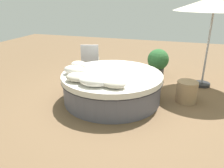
{
  "coord_description": "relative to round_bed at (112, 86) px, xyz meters",
  "views": [
    {
      "loc": [
        1.43,
        -4.46,
        2.26
      ],
      "look_at": [
        0.0,
        0.0,
        0.39
      ],
      "focal_mm": 34.74,
      "sensor_mm": 36.0,
      "label": 1
    }
  ],
  "objects": [
    {
      "name": "round_bed",
      "position": [
        0.0,
        0.0,
        0.0
      ],
      "size": [
        2.32,
        2.32,
        0.65
      ],
      "color": "#595966",
      "rests_on": "ground_plane"
    },
    {
      "name": "throw_pillow_0",
      "position": [
        -0.89,
        0.11,
        0.41
      ],
      "size": [
        0.4,
        0.3,
        0.19
      ],
      "primitive_type": "ellipsoid",
      "color": "silver",
      "rests_on": "round_bed"
    },
    {
      "name": "throw_pillow_1",
      "position": [
        -0.78,
        -0.32,
        0.42
      ],
      "size": [
        0.5,
        0.31,
        0.21
      ],
      "primitive_type": "ellipsoid",
      "color": "white",
      "rests_on": "round_bed"
    },
    {
      "name": "planter",
      "position": [
        0.84,
        1.78,
        0.18
      ],
      "size": [
        0.61,
        0.61,
        0.89
      ],
      "color": "#4C4C51",
      "rests_on": "ground_plane"
    },
    {
      "name": "throw_pillow_2",
      "position": [
        -0.53,
        -0.67,
        0.4
      ],
      "size": [
        0.49,
        0.39,
        0.17
      ],
      "primitive_type": "ellipsoid",
      "color": "beige",
      "rests_on": "round_bed"
    },
    {
      "name": "throw_pillow_4",
      "position": [
        0.29,
        -0.78,
        0.39
      ],
      "size": [
        0.47,
        0.32,
        0.16
      ],
      "primitive_type": "ellipsoid",
      "color": "beige",
      "rests_on": "round_bed"
    },
    {
      "name": "patio_chair",
      "position": [
        -1.16,
        1.43,
        0.23
      ],
      "size": [
        0.66,
        0.65,
        0.98
      ],
      "rotation": [
        0.0,
        0.0,
        0.34
      ],
      "color": "#B7B7BC",
      "rests_on": "ground_plane"
    },
    {
      "name": "side_table",
      "position": [
        1.68,
        0.4,
        -0.08
      ],
      "size": [
        0.47,
        0.47,
        0.5
      ],
      "primitive_type": "cylinder",
      "color": "#997A56",
      "rests_on": "ground_plane"
    },
    {
      "name": "patio_umbrella",
      "position": [
        2.09,
        1.58,
        1.77
      ],
      "size": [
        1.95,
        1.95,
        2.31
      ],
      "color": "#262628",
      "rests_on": "ground_plane"
    },
    {
      "name": "ground_plane",
      "position": [
        0.0,
        0.0,
        -0.33
      ],
      "size": [
        16.0,
        16.0,
        0.0
      ],
      "primitive_type": "plane",
      "color": "brown"
    },
    {
      "name": "throw_pillow_3",
      "position": [
        -0.13,
        -0.84,
        0.41
      ],
      "size": [
        0.55,
        0.32,
        0.19
      ],
      "primitive_type": "ellipsoid",
      "color": "white",
      "rests_on": "round_bed"
    }
  ]
}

